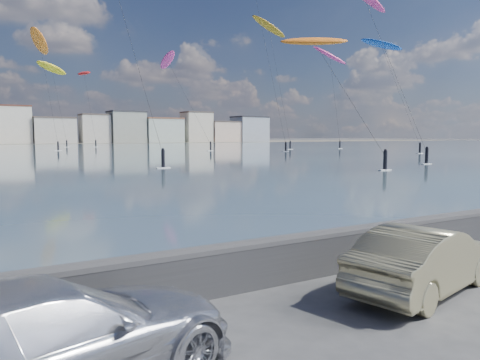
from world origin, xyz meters
The scene contains 12 objects.
ground centered at (0.00, 0.00, 0.00)m, with size 700.00×700.00×0.00m, color #333335.
seawall centered at (0.00, 2.70, 0.58)m, with size 400.00×0.36×1.08m.
car_silver centered at (-3.92, 0.39, 0.76)m, with size 2.14×5.26×1.53m, color silver.
car_champagne centered at (3.51, 0.71, 0.70)m, with size 1.47×4.23×1.39m, color tan.
kitesurfer_0 centered at (31.92, 38.82, 14.14)m, with size 7.66×18.06×15.29m.
kitesurfer_3 centered at (35.96, 95.00, 19.80)m, with size 5.68×19.85×22.05m.
kitesurfer_6 centered at (10.71, 106.02, 23.32)m, with size 6.31×14.78×26.28m.
kitesurfer_11 centered at (65.19, 59.39, 20.30)m, with size 4.82×15.26×22.84m.
kitesurfer_12 centered at (61.56, 92.45, 29.53)m, with size 8.75×15.46×33.08m.
kitesurfer_13 centered at (75.89, 86.20, 22.94)m, with size 9.47×11.20×25.90m.
kitesurfer_15 centered at (17.83, 136.49, 21.76)m, with size 9.85×14.79×24.26m.
kitesurfer_18 centered at (26.16, 134.27, 20.54)m, with size 3.57×16.27×22.02m.
Camera 1 is at (-4.64, -5.53, 3.27)m, focal length 35.00 mm.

